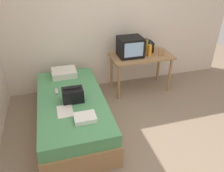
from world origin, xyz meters
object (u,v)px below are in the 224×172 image
object	(u,v)px
pillow	(64,73)
handbag	(73,95)
book_row	(148,46)
remote_dark	(82,116)
desk	(141,60)
picture_frame	(161,52)
tv	(130,47)
bed	(73,112)
magazine	(65,111)
folded_towel	(85,118)
water_bottle	(150,50)
remote_silver	(57,91)

from	to	relation	value
pillow	handbag	xyz separation A→B (m)	(0.05, -0.85, 0.04)
book_row	remote_dark	bearing A→B (deg)	-137.33
desk	remote_dark	size ratio (longest dim) A/B	7.44
picture_frame	pillow	world-z (taller)	picture_frame
desk	tv	xyz separation A→B (m)	(-0.23, 0.02, 0.27)
tv	bed	bearing A→B (deg)	-146.24
desk	pillow	size ratio (longest dim) A/B	2.76
magazine	folded_towel	distance (m)	0.34
water_bottle	magazine	world-z (taller)	water_bottle
tv	remote_silver	distance (m)	1.57
book_row	remote_dark	xyz separation A→B (m)	(-1.55, -1.43, -0.32)
pillow	book_row	bearing A→B (deg)	5.66
tv	remote_silver	bearing A→B (deg)	-157.86
magazine	pillow	bearing A→B (deg)	85.09
desk	magazine	world-z (taller)	desk
pillow	water_bottle	bearing A→B (deg)	-1.41
bed	folded_towel	world-z (taller)	folded_towel
remote_dark	remote_silver	world-z (taller)	same
remote_silver	bed	bearing A→B (deg)	-50.96
picture_frame	remote_dark	xyz separation A→B (m)	(-1.70, -1.17, -0.28)
handbag	magazine	size ratio (longest dim) A/B	1.03
bed	remote_silver	world-z (taller)	remote_silver
pillow	magazine	distance (m)	1.08
book_row	water_bottle	bearing A→B (deg)	-108.64
tv	magazine	xyz separation A→B (m)	(-1.33, -1.12, -0.39)
handbag	picture_frame	bearing A→B (deg)	23.31
picture_frame	remote_silver	distance (m)	2.05
folded_towel	tv	bearing A→B (deg)	51.27
book_row	pillow	distance (m)	1.69
handbag	folded_towel	xyz separation A→B (m)	(0.09, -0.47, -0.07)
book_row	tv	bearing A→B (deg)	-164.17
remote_dark	remote_silver	distance (m)	0.79
magazine	remote_dark	world-z (taller)	remote_dark
bed	remote_silver	bearing A→B (deg)	129.04
picture_frame	folded_towel	bearing A→B (deg)	-143.59
picture_frame	folded_towel	distance (m)	2.09
tv	water_bottle	world-z (taller)	tv
book_row	remote_dark	distance (m)	2.13
bed	water_bottle	xyz separation A→B (m)	(1.57, 0.73, 0.58)
pillow	folded_towel	xyz separation A→B (m)	(0.14, -1.33, -0.02)
bed	magazine	world-z (taller)	magazine
tv	handbag	bearing A→B (deg)	-143.00
tv	pillow	world-z (taller)	tv
tv	picture_frame	size ratio (longest dim) A/B	2.96
bed	book_row	xyz separation A→B (m)	(1.64, 0.93, 0.59)
handbag	remote_dark	distance (m)	0.43
remote_silver	book_row	bearing A→B (deg)	20.72
water_bottle	handbag	world-z (taller)	water_bottle
bed	remote_dark	bearing A→B (deg)	-79.87
book_row	remote_dark	size ratio (longest dim) A/B	1.59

